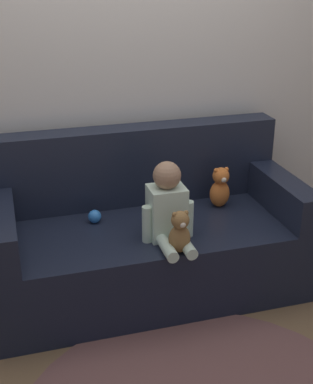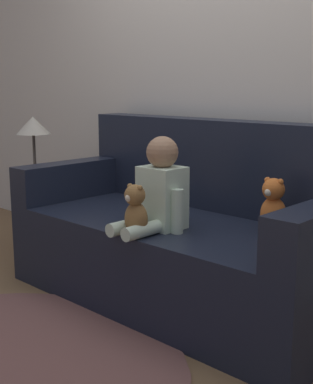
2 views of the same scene
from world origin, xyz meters
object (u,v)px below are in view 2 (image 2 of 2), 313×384
couch (186,238)px  side_table (34,149)px  toy_ball (151,200)px  teddy_bear_brown (136,211)px  plush_toy_side (273,206)px  person_baby (159,192)px

couch → side_table: (-1.23, -0.10, 0.38)m
toy_ball → side_table: bearing=-171.0°
teddy_bear_brown → plush_toy_side: (0.43, 0.48, 0.01)m
toy_ball → side_table: (-0.93, -0.15, 0.23)m
teddy_bear_brown → plush_toy_side: plush_toy_side is taller
couch → plush_toy_side: (0.49, 0.05, 0.25)m
couch → toy_ball: bearing=171.7°
person_baby → side_table: side_table is taller
teddy_bear_brown → toy_ball: size_ratio=3.09×
couch → plush_toy_side: bearing=5.4°
couch → toy_ball: couch is taller
side_table → person_baby: bearing=-7.0°
teddy_bear_brown → plush_toy_side: 0.64m
plush_toy_side → toy_ball: bearing=-179.8°
plush_toy_side → side_table: 1.74m
couch → side_table: couch is taller
person_baby → side_table: 1.30m
teddy_bear_brown → toy_ball: teddy_bear_brown is taller
plush_toy_side → toy_ball: (-0.80, -0.00, -0.09)m
teddy_bear_brown → person_baby: bearing=94.3°
couch → teddy_bear_brown: 0.50m
toy_ball → plush_toy_side: bearing=0.2°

